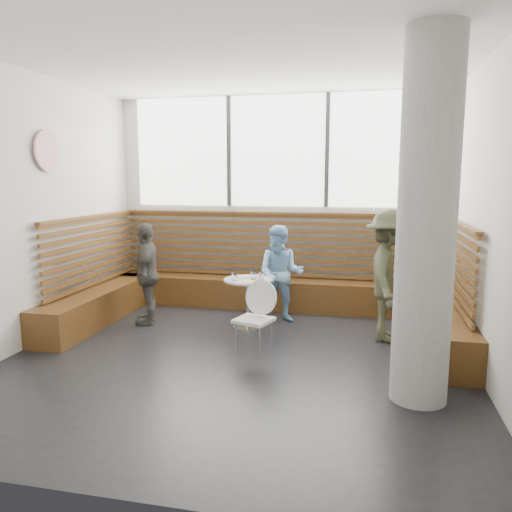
% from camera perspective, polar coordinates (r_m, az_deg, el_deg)
% --- Properties ---
extents(room, '(5.00, 5.00, 3.20)m').
position_cam_1_polar(room, '(5.26, -2.35, 4.84)').
color(room, silver).
rests_on(room, ground).
extents(booth, '(5.00, 2.50, 1.44)m').
position_cam_1_polar(booth, '(7.15, 1.34, -3.76)').
color(booth, '#4C2F13').
rests_on(booth, ground).
extents(concrete_column, '(0.50, 0.50, 3.20)m').
position_cam_1_polar(concrete_column, '(4.51, 18.92, 3.68)').
color(concrete_column, gray).
rests_on(concrete_column, ground).
extents(wall_art, '(0.03, 0.50, 0.50)m').
position_cam_1_polar(wall_art, '(6.67, -22.74, 11.03)').
color(wall_art, white).
rests_on(wall_art, room).
extents(cafe_table, '(0.64, 0.64, 0.66)m').
position_cam_1_polar(cafe_table, '(6.61, -0.91, -4.23)').
color(cafe_table, silver).
rests_on(cafe_table, ground).
extents(cafe_chair, '(0.40, 0.39, 0.83)m').
position_cam_1_polar(cafe_chair, '(5.64, -0.10, -6.41)').
color(cafe_chair, white).
rests_on(cafe_chair, ground).
extents(adult_man, '(0.68, 1.09, 1.61)m').
position_cam_1_polar(adult_man, '(6.26, 15.04, -2.17)').
color(adult_man, '#43462F').
rests_on(adult_man, ground).
extents(child_back, '(0.65, 0.51, 1.34)m').
position_cam_1_polar(child_back, '(6.88, 2.84, -2.04)').
color(child_back, '#88C0EC').
rests_on(child_back, ground).
extents(child_left, '(0.57, 0.87, 1.38)m').
position_cam_1_polar(child_left, '(6.94, -12.35, -1.97)').
color(child_left, '#4E4D47').
rests_on(child_left, ground).
extents(plate_near, '(0.20, 0.20, 0.01)m').
position_cam_1_polar(plate_near, '(6.68, -1.44, -2.38)').
color(plate_near, white).
rests_on(plate_near, cafe_table).
extents(plate_far, '(0.22, 0.22, 0.02)m').
position_cam_1_polar(plate_far, '(6.71, -0.10, -2.33)').
color(plate_far, white).
rests_on(plate_far, cafe_table).
extents(glass_left, '(0.07, 0.07, 0.11)m').
position_cam_1_polar(glass_left, '(6.49, -2.49, -2.29)').
color(glass_left, white).
rests_on(glass_left, cafe_table).
extents(glass_mid, '(0.07, 0.07, 0.11)m').
position_cam_1_polar(glass_mid, '(6.53, -0.29, -2.23)').
color(glass_mid, white).
rests_on(glass_mid, cafe_table).
extents(glass_right, '(0.07, 0.07, 0.11)m').
position_cam_1_polar(glass_right, '(6.50, 0.60, -2.28)').
color(glass_right, white).
rests_on(glass_right, cafe_table).
extents(menu_card, '(0.23, 0.18, 0.00)m').
position_cam_1_polar(menu_card, '(6.40, -0.55, -2.92)').
color(menu_card, '#A5C64C').
rests_on(menu_card, cafe_table).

